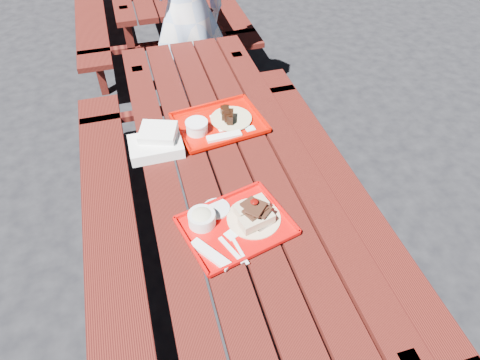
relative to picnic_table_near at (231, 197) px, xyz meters
The scene contains 6 objects.
ground 0.56m from the picnic_table_near, ahead, with size 60.00×60.00×0.00m, color black.
picnic_table_near is the anchor object (origin of this frame).
near_tray 0.39m from the picnic_table_near, 103.01° to the right, with size 0.46×0.39×0.12m.
far_tray 0.37m from the picnic_table_near, 86.07° to the left, with size 0.45×0.38×0.07m.
white_cloth 0.43m from the picnic_table_near, 143.48° to the left, with size 0.24×0.21×0.10m.
person 1.41m from the picnic_table_near, 86.54° to the left, with size 0.60×0.40×1.66m, color #B4CFFC.
Camera 1 is at (-0.34, -1.32, 2.04)m, focal length 32.00 mm.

